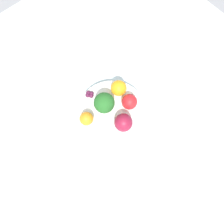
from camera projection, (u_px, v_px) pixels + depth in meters
The scene contains 10 objects.
ground_plane at pixel (112, 119), 0.72m from camera, with size 6.00×6.00×0.00m, color gray.
table_surface at pixel (112, 118), 0.71m from camera, with size 1.20×1.20×0.02m.
bowl at pixel (112, 115), 0.68m from camera, with size 0.22×0.22×0.04m.
broccoli at pixel (104, 103), 0.63m from camera, with size 0.06×0.06×0.08m.
apple_red at pixel (129, 102), 0.65m from camera, with size 0.05×0.05×0.05m.
apple_green at pixel (124, 122), 0.63m from camera, with size 0.05×0.05×0.05m.
orange_front at pixel (86, 119), 0.64m from camera, with size 0.04×0.04×0.04m.
orange_back at pixel (119, 88), 0.66m from camera, with size 0.05×0.05×0.05m.
grape_cluster at pixel (90, 94), 0.68m from camera, with size 0.03×0.03×0.01m.
napkin at pixel (124, 53), 0.78m from camera, with size 0.12×0.13×0.01m.
Camera 1 is at (-0.14, -0.16, 0.69)m, focal length 35.00 mm.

